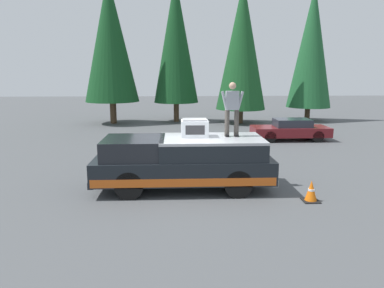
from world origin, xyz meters
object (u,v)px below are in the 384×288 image
at_px(pickup_truck, 183,162).
at_px(traffic_cone, 311,191).
at_px(compressor_unit, 195,128).
at_px(parked_car_maroon, 290,130).
at_px(person_on_truck_bed, 232,108).

relative_size(pickup_truck, traffic_cone, 8.94).
distance_m(compressor_unit, parked_car_maroon, 9.77).
relative_size(parked_car_maroon, traffic_cone, 6.61).
relative_size(pickup_truck, person_on_truck_bed, 3.28).
xyz_separation_m(pickup_truck, compressor_unit, (0.19, -0.36, 1.05)).
height_order(compressor_unit, person_on_truck_bed, person_on_truck_bed).
height_order(pickup_truck, person_on_truck_bed, person_on_truck_bed).
xyz_separation_m(person_on_truck_bed, parked_car_maroon, (7.84, -4.47, -1.97)).
distance_m(pickup_truck, parked_car_maroon, 10.04).
height_order(person_on_truck_bed, traffic_cone, person_on_truck_bed).
xyz_separation_m(person_on_truck_bed, traffic_cone, (-1.49, -2.10, -2.26)).
height_order(compressor_unit, parked_car_maroon, compressor_unit).
xyz_separation_m(compressor_unit, parked_car_maroon, (7.85, -5.65, -1.35)).
bearing_deg(parked_car_maroon, person_on_truck_bed, 150.28).
bearing_deg(pickup_truck, parked_car_maroon, -36.75).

